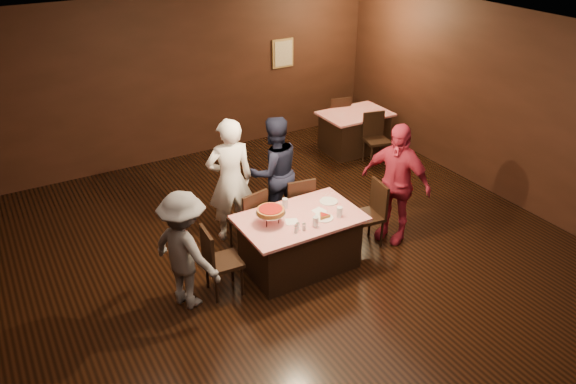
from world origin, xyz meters
The scene contains 22 objects.
room centered at (0.00, 0.01, 2.14)m, with size 10.00×10.04×3.02m.
main_table centered at (0.07, 0.78, 0.39)m, with size 1.60×1.00×0.77m, color red.
back_table centered at (2.99, 3.57, 0.39)m, with size 1.30×0.90×0.77m, color red.
chair_far_left centered at (-0.33, 1.53, 0.47)m, with size 0.42×0.42×0.95m, color black.
chair_far_right centered at (0.47, 1.53, 0.47)m, with size 0.42×0.42×0.95m, color black.
chair_end_left centered at (-1.03, 0.78, 0.47)m, with size 0.42×0.42×0.95m, color black.
chair_end_right centered at (1.17, 0.78, 0.47)m, with size 0.42×0.42×0.95m, color black.
chair_back_near centered at (2.99, 2.87, 0.47)m, with size 0.42×0.42×0.95m, color black.
chair_back_far centered at (2.99, 4.17, 0.47)m, with size 0.42×0.42×0.95m, color black.
diner_white_jacket centered at (-0.38, 1.91, 0.92)m, with size 0.67×0.44×1.84m, color white.
diner_navy_hoodie centered at (0.34, 1.96, 0.85)m, with size 0.83×0.65×1.71m, color black.
diner_grey_knit centered at (-1.49, 0.81, 0.76)m, with size 0.98×0.57×1.52m, color slate.
diner_red_shirt centered at (1.62, 0.74, 0.89)m, with size 1.04×0.43×1.78m, color #AC243E.
pizza_stand centered at (-0.33, 0.83, 0.95)m, with size 0.38×0.38×0.22m.
plate_with_slice centered at (0.32, 0.60, 0.80)m, with size 0.25×0.25×0.06m.
plate_empty centered at (0.62, 0.93, 0.78)m, with size 0.25×0.25×0.01m, color white.
glass_front_left centered at (0.12, 0.48, 0.84)m, with size 0.08×0.08×0.14m, color silver.
glass_front_right centered at (0.52, 0.53, 0.84)m, with size 0.08×0.08×0.14m, color silver.
glass_back centered at (0.02, 1.08, 0.84)m, with size 0.08×0.08×0.14m, color silver.
condiments centered at (-0.11, 0.50, 0.82)m, with size 0.17×0.10×0.09m.
napkin_center centered at (0.37, 0.78, 0.77)m, with size 0.16×0.16×0.01m, color white.
napkin_left centered at (-0.08, 0.73, 0.77)m, with size 0.16×0.16×0.01m, color white.
Camera 1 is at (-3.19, -4.56, 4.50)m, focal length 35.00 mm.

